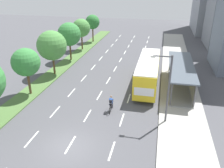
{
  "coord_description": "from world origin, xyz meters",
  "views": [
    {
      "loc": [
        6.62,
        -13.88,
        12.31
      ],
      "look_at": [
        1.31,
        10.28,
        1.2
      ],
      "focal_mm": 36.83,
      "sensor_mm": 36.0,
      "label": 1
    }
  ],
  "objects_px": {
    "cyclist": "(111,104)",
    "streetlight": "(167,85)",
    "median_tree_fifth": "(81,28)",
    "bus_shelter": "(183,74)",
    "median_tree_second": "(26,62)",
    "bus": "(148,70)",
    "median_tree_third": "(52,46)",
    "median_tree_farthest": "(92,22)",
    "median_tree_fourth": "(69,34)"
  },
  "relations": [
    {
      "from": "cyclist",
      "to": "streetlight",
      "type": "distance_m",
      "value": 6.23
    },
    {
      "from": "cyclist",
      "to": "median_tree_fifth",
      "type": "xyz_separation_m",
      "value": [
        -10.53,
        21.44,
        3.44
      ]
    },
    {
      "from": "bus_shelter",
      "to": "streetlight",
      "type": "distance_m",
      "value": 8.95
    },
    {
      "from": "median_tree_second",
      "to": "cyclist",
      "type": "bearing_deg",
      "value": -9.6
    },
    {
      "from": "bus_shelter",
      "to": "median_tree_fifth",
      "type": "relative_size",
      "value": 2.0
    },
    {
      "from": "bus",
      "to": "streetlight",
      "type": "xyz_separation_m",
      "value": [
        2.17,
        -8.39,
        1.82
      ]
    },
    {
      "from": "bus_shelter",
      "to": "median_tree_second",
      "type": "distance_m",
      "value": 18.65
    },
    {
      "from": "bus_shelter",
      "to": "cyclist",
      "type": "distance_m",
      "value": 10.63
    },
    {
      "from": "median_tree_third",
      "to": "streetlight",
      "type": "relative_size",
      "value": 0.95
    },
    {
      "from": "bus",
      "to": "median_tree_third",
      "type": "relative_size",
      "value": 1.83
    },
    {
      "from": "bus",
      "to": "median_tree_fifth",
      "type": "xyz_separation_m",
      "value": [
        -13.68,
        13.98,
        2.16
      ]
    },
    {
      "from": "cyclist",
      "to": "median_tree_farthest",
      "type": "relative_size",
      "value": 0.32
    },
    {
      "from": "bus_shelter",
      "to": "median_tree_third",
      "type": "bearing_deg",
      "value": 177.5
    },
    {
      "from": "bus",
      "to": "median_tree_farthest",
      "type": "relative_size",
      "value": 1.97
    },
    {
      "from": "bus_shelter",
      "to": "median_tree_second",
      "type": "height_order",
      "value": "median_tree_second"
    },
    {
      "from": "bus_shelter",
      "to": "bus",
      "type": "relative_size",
      "value": 1.03
    },
    {
      "from": "median_tree_second",
      "to": "median_tree_fifth",
      "type": "distance_m",
      "value": 19.72
    },
    {
      "from": "bus",
      "to": "cyclist",
      "type": "relative_size",
      "value": 6.2
    },
    {
      "from": "cyclist",
      "to": "median_tree_fifth",
      "type": "relative_size",
      "value": 0.31
    },
    {
      "from": "cyclist",
      "to": "median_tree_third",
      "type": "distance_m",
      "value": 13.57
    },
    {
      "from": "median_tree_second",
      "to": "median_tree_fourth",
      "type": "bearing_deg",
      "value": 90.5
    },
    {
      "from": "bus_shelter",
      "to": "streetlight",
      "type": "xyz_separation_m",
      "value": [
        -2.11,
        -8.46,
        2.02
      ]
    },
    {
      "from": "median_tree_farthest",
      "to": "median_tree_fifth",
      "type": "bearing_deg",
      "value": -91.93
    },
    {
      "from": "median_tree_farthest",
      "to": "median_tree_fourth",
      "type": "bearing_deg",
      "value": -89.85
    },
    {
      "from": "median_tree_second",
      "to": "median_tree_farthest",
      "type": "bearing_deg",
      "value": 90.32
    },
    {
      "from": "bus_shelter",
      "to": "median_tree_second",
      "type": "relative_size",
      "value": 2.12
    },
    {
      "from": "median_tree_second",
      "to": "median_tree_fourth",
      "type": "height_order",
      "value": "median_tree_fourth"
    },
    {
      "from": "cyclist",
      "to": "bus",
      "type": "bearing_deg",
      "value": 67.07
    },
    {
      "from": "median_tree_second",
      "to": "streetlight",
      "type": "height_order",
      "value": "streetlight"
    },
    {
      "from": "bus",
      "to": "streetlight",
      "type": "distance_m",
      "value": 8.85
    },
    {
      "from": "bus",
      "to": "median_tree_fifth",
      "type": "bearing_deg",
      "value": 134.38
    },
    {
      "from": "median_tree_second",
      "to": "median_tree_farthest",
      "type": "xyz_separation_m",
      "value": [
        -0.15,
        26.29,
        0.32
      ]
    },
    {
      "from": "median_tree_fifth",
      "to": "streetlight",
      "type": "distance_m",
      "value": 27.42
    },
    {
      "from": "median_tree_second",
      "to": "median_tree_fifth",
      "type": "relative_size",
      "value": 0.94
    },
    {
      "from": "bus",
      "to": "cyclist",
      "type": "height_order",
      "value": "bus"
    },
    {
      "from": "median_tree_fifth",
      "to": "median_tree_farthest",
      "type": "height_order",
      "value": "median_tree_fifth"
    },
    {
      "from": "bus",
      "to": "median_tree_second",
      "type": "distance_m",
      "value": 14.62
    },
    {
      "from": "bus",
      "to": "cyclist",
      "type": "bearing_deg",
      "value": -112.93
    },
    {
      "from": "bus_shelter",
      "to": "median_tree_fourth",
      "type": "distance_m",
      "value": 19.34
    },
    {
      "from": "median_tree_fourth",
      "to": "streetlight",
      "type": "distance_m",
      "value": 22.21
    },
    {
      "from": "bus_shelter",
      "to": "streetlight",
      "type": "height_order",
      "value": "streetlight"
    },
    {
      "from": "median_tree_second",
      "to": "median_tree_farthest",
      "type": "relative_size",
      "value": 0.96
    },
    {
      "from": "bus",
      "to": "median_tree_second",
      "type": "xyz_separation_m",
      "value": [
        -13.31,
        -5.73,
        1.92
      ]
    },
    {
      "from": "bus_shelter",
      "to": "cyclist",
      "type": "relative_size",
      "value": 6.37
    },
    {
      "from": "streetlight",
      "to": "median_tree_second",
      "type": "bearing_deg",
      "value": 170.27
    },
    {
      "from": "bus",
      "to": "median_tree_fifth",
      "type": "relative_size",
      "value": 1.94
    },
    {
      "from": "streetlight",
      "to": "median_tree_third",
      "type": "bearing_deg",
      "value": 149.22
    },
    {
      "from": "median_tree_second",
      "to": "median_tree_fifth",
      "type": "xyz_separation_m",
      "value": [
        -0.37,
        19.72,
        0.24
      ]
    },
    {
      "from": "bus_shelter",
      "to": "median_tree_farthest",
      "type": "bearing_deg",
      "value": 130.89
    },
    {
      "from": "median_tree_third",
      "to": "median_tree_fifth",
      "type": "height_order",
      "value": "median_tree_third"
    }
  ]
}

